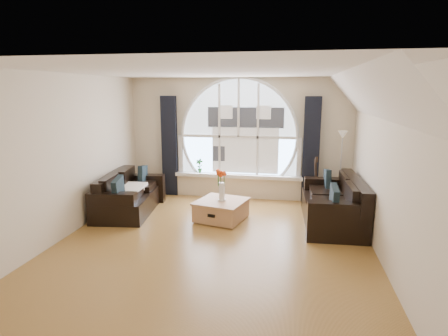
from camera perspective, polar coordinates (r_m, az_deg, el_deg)
ground at (r=6.21m, az=-1.53°, el=-11.21°), size 5.00×5.50×0.01m
ceiling at (r=5.73m, az=-1.68°, el=14.51°), size 5.00×5.50×0.01m
wall_back at (r=8.50m, az=2.26°, el=4.48°), size 5.00×0.01×2.70m
wall_front at (r=3.27m, az=-11.76°, el=-7.69°), size 5.00×0.01×2.70m
wall_left at (r=6.79m, az=-22.72°, el=1.73°), size 0.01×5.50×2.70m
wall_right at (r=5.84m, az=23.13°, el=0.21°), size 0.01×5.50×2.70m
attic_slope at (r=5.69m, az=20.96°, el=10.25°), size 0.92×5.50×0.72m
arched_window at (r=8.44m, az=2.25°, el=6.31°), size 2.60×0.06×2.15m
window_sill at (r=8.55m, az=2.12°, el=-1.20°), size 2.90×0.22×0.08m
window_frame at (r=8.41m, az=2.22°, el=6.29°), size 2.76×0.08×2.15m
neighbor_house at (r=8.42m, az=3.24°, el=5.43°), size 1.70×0.02×1.50m
curtain_left at (r=8.78m, az=-8.27°, el=3.28°), size 0.35×0.12×2.30m
curtain_right at (r=8.33m, az=13.10°, el=2.65°), size 0.35×0.12×2.30m
sofa_left at (r=7.79m, az=-14.14°, el=-3.68°), size 1.09×1.86×0.78m
sofa_right at (r=7.16m, az=16.15°, el=-5.14°), size 1.05×1.98×0.86m
coffee_chest at (r=7.15m, az=-0.41°, el=-6.27°), size 1.05×1.05×0.42m
throw_blanket at (r=7.73m, az=-14.10°, el=-3.02°), size 0.56×0.56×0.10m
vase_flowers at (r=6.99m, az=-0.34°, el=-1.91°), size 0.24×0.24×0.70m
floor_lamp at (r=8.28m, az=17.29°, el=-0.10°), size 0.24×0.24×1.60m
guitar at (r=8.28m, az=13.68°, el=-1.81°), size 0.42×0.35×1.06m
potted_plant at (r=8.68m, az=-3.75°, el=0.35°), size 0.19×0.15×0.32m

